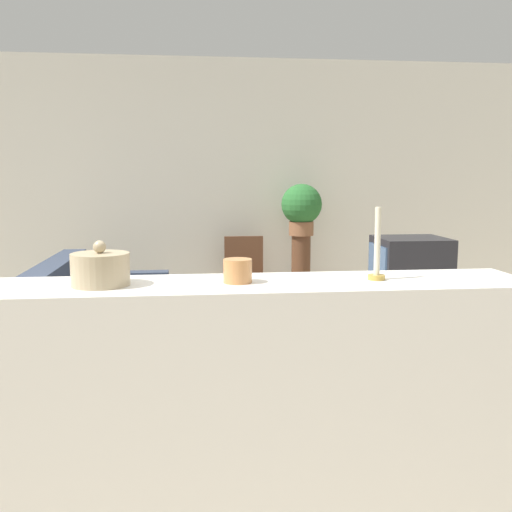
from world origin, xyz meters
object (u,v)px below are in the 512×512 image
at_px(television, 410,269).
at_px(decorative_bowl, 100,269).
at_px(wooden_chair, 245,276).
at_px(couch, 96,333).
at_px(potted_plant, 302,207).

distance_m(television, decorative_bowl, 2.97).
relative_size(television, wooden_chair, 0.62).
height_order(couch, wooden_chair, wooden_chair).
height_order(wooden_chair, decorative_bowl, decorative_bowl).
bearing_deg(television, decorative_bowl, -134.52).
height_order(couch, potted_plant, potted_plant).
relative_size(television, decorative_bowl, 2.47).
bearing_deg(decorative_bowl, wooden_chair, 75.77).
bearing_deg(couch, wooden_chair, 45.28).
bearing_deg(potted_plant, decorative_bowl, -112.70).
relative_size(couch, decorative_bowl, 9.06).
bearing_deg(television, potted_plant, 114.32).
bearing_deg(television, wooden_chair, 132.01).
xyz_separation_m(wooden_chair, potted_plant, (0.58, 0.04, 0.69)).
distance_m(wooden_chair, decorative_bowl, 3.60).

